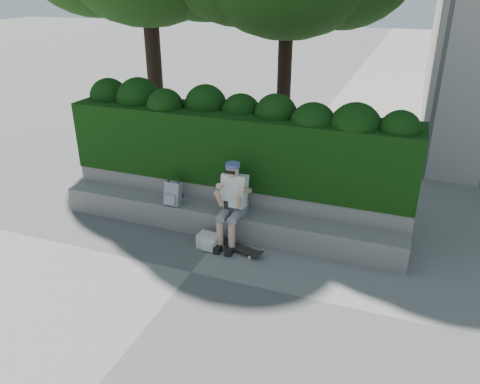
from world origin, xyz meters
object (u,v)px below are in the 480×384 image
at_px(backpack_plaid, 173,194).
at_px(backpack_ground, 209,241).
at_px(skateboard, 239,248).
at_px(person, 233,200).

height_order(backpack_plaid, backpack_ground, backpack_plaid).
relative_size(skateboard, backpack_ground, 2.22).
bearing_deg(person, backpack_plaid, 175.87).
bearing_deg(backpack_plaid, skateboard, -14.03).
distance_m(backpack_plaid, backpack_ground, 1.06).
xyz_separation_m(skateboard, backpack_ground, (-0.52, -0.04, 0.05)).
bearing_deg(person, skateboard, -51.27).
distance_m(person, skateboard, 0.77).
bearing_deg(skateboard, backpack_ground, -158.96).
relative_size(person, skateboard, 1.81).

